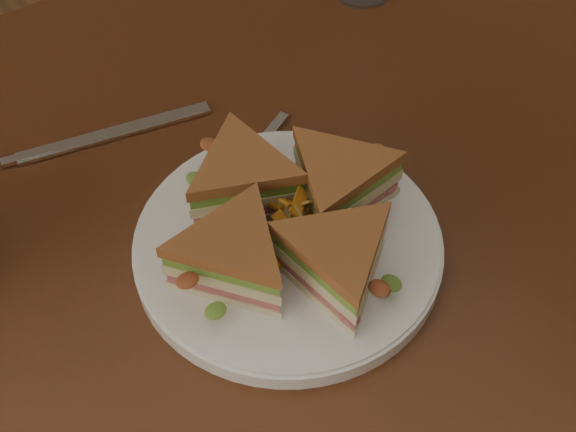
{
  "coord_description": "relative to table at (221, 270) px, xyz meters",
  "views": [
    {
      "loc": [
        -0.21,
        -0.44,
        1.32
      ],
      "look_at": [
        0.03,
        -0.08,
        0.8
      ],
      "focal_mm": 50.0,
      "sensor_mm": 36.0,
      "label": 1
    }
  ],
  "objects": [
    {
      "name": "table",
      "position": [
        0.0,
        0.0,
        0.0
      ],
      "size": [
        1.2,
        0.8,
        0.75
      ],
      "color": "#34180B",
      "rests_on": "ground"
    },
    {
      "name": "plate",
      "position": [
        0.03,
        -0.08,
        0.11
      ],
      "size": [
        0.28,
        0.28,
        0.02
      ],
      "primitive_type": "cylinder",
      "color": "white",
      "rests_on": "table"
    },
    {
      "name": "sandwich_wedges",
      "position": [
        0.03,
        -0.08,
        0.14
      ],
      "size": [
        0.25,
        0.25,
        0.06
      ],
      "color": "beige",
      "rests_on": "plate"
    },
    {
      "name": "crisps_mound",
      "position": [
        0.03,
        -0.08,
        0.14
      ],
      "size": [
        0.09,
        0.09,
        0.05
      ],
      "primitive_type": null,
      "color": "orange",
      "rests_on": "plate"
    },
    {
      "name": "spoon",
      "position": [
        0.0,
        0.0,
        0.1
      ],
      "size": [
        0.17,
        0.09,
        0.01
      ],
      "rotation": [
        0.0,
        0.0,
        0.47
      ],
      "color": "silver",
      "rests_on": "table"
    },
    {
      "name": "knife",
      "position": [
        -0.05,
        0.14,
        0.1
      ],
      "size": [
        0.21,
        0.06,
        0.0
      ],
      "rotation": [
        0.0,
        0.0,
        -0.2
      ],
      "color": "silver",
      "rests_on": "table"
    }
  ]
}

